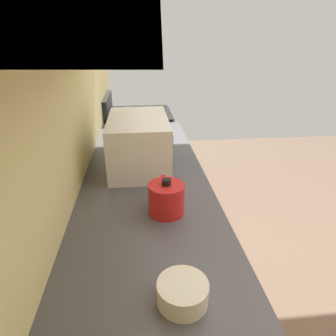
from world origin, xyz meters
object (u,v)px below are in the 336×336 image
at_px(microwave, 139,142).
at_px(bowl, 183,291).
at_px(oven_range, 141,156).
at_px(kettle, 166,198).

xyz_separation_m(microwave, bowl, (-0.95, -0.10, -0.10)).
height_order(oven_range, microwave, microwave).
bearing_deg(kettle, oven_range, 3.14).
xyz_separation_m(oven_range, microwave, (-1.18, 0.01, 0.57)).
bearing_deg(oven_range, kettle, -176.86).
xyz_separation_m(oven_range, bowl, (-2.14, -0.09, 0.47)).
height_order(oven_range, kettle, oven_range).
height_order(oven_range, bowl, oven_range).
bearing_deg(oven_range, microwave, 179.47).
relative_size(oven_range, bowl, 7.34).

